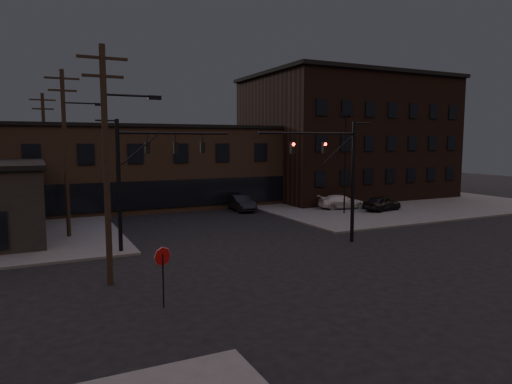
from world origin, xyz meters
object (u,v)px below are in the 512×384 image
(traffic_signal_near, at_px, (339,169))
(traffic_signal_far, at_px, (140,170))
(parked_car_lot_a, at_px, (382,203))
(car_crossing, at_px, (241,203))
(stop_sign, at_px, (163,263))
(parked_car_lot_b, at_px, (342,202))

(traffic_signal_near, distance_m, traffic_signal_far, 12.57)
(traffic_signal_far, distance_m, parked_car_lot_a, 24.82)
(traffic_signal_far, distance_m, car_crossing, 17.82)
(traffic_signal_far, bearing_deg, stop_sign, -97.32)
(parked_car_lot_a, bearing_deg, stop_sign, 111.09)
(parked_car_lot_a, bearing_deg, traffic_signal_far, 92.48)
(traffic_signal_near, distance_m, car_crossing, 16.38)
(traffic_signal_near, relative_size, stop_sign, 3.23)
(traffic_signal_far, bearing_deg, car_crossing, 45.47)
(parked_car_lot_a, xyz_separation_m, car_crossing, (-11.68, 6.74, -0.10))
(parked_car_lot_b, bearing_deg, stop_sign, 142.34)
(traffic_signal_near, relative_size, car_crossing, 1.73)
(parked_car_lot_a, relative_size, car_crossing, 0.90)
(car_crossing, bearing_deg, parked_car_lot_b, -20.42)
(traffic_signal_far, xyz_separation_m, stop_sign, (-1.28, -9.99, -3.17))
(traffic_signal_far, bearing_deg, parked_car_lot_b, 21.51)
(traffic_signal_far, bearing_deg, traffic_signal_near, -16.17)
(traffic_signal_near, bearing_deg, parked_car_lot_b, 52.47)
(traffic_signal_near, distance_m, parked_car_lot_b, 15.49)
(parked_car_lot_b, bearing_deg, parked_car_lot_a, -122.92)
(stop_sign, height_order, parked_car_lot_a, stop_sign)
(stop_sign, distance_m, parked_car_lot_b, 29.00)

